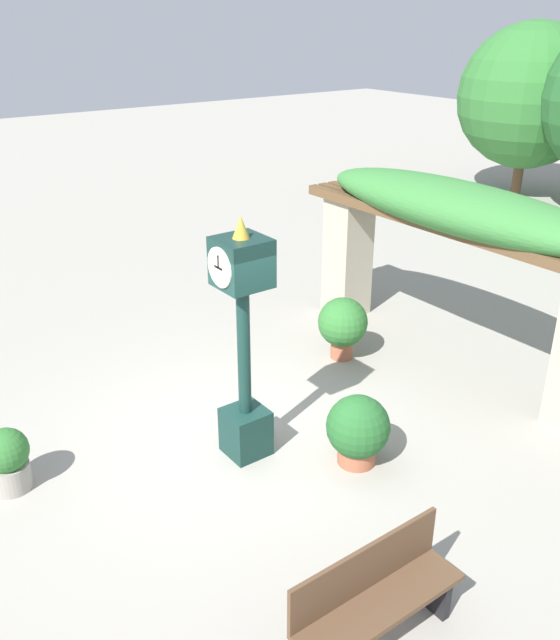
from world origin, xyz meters
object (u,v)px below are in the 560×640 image
Objects in this scene: potted_plant_near_left at (358,429)px; potted_plant_near_right at (343,324)px; park_bench at (375,598)px; pedestal_clock at (244,342)px; potted_plant_far_left at (7,459)px.

potted_plant_near_left is 0.89× the size of potted_plant_near_right.
pedestal_clock is at bearing 77.82° from park_bench.
park_bench is (2.83, -0.61, -1.03)m from pedestal_clock.
potted_plant_far_left is 4.22m from park_bench.
pedestal_clock is 3.07m from park_bench.
pedestal_clock is 1.66m from potted_plant_near_left.
park_bench is at bearing -38.06° from potted_plant_near_right.
potted_plant_near_left is at bearing 51.05° from park_bench.
potted_plant_near_right is 5.07m from park_bench.
pedestal_clock is at bearing 68.52° from potted_plant_far_left.
park_bench is (3.99, -3.13, -0.12)m from potted_plant_near_right.
potted_plant_far_left is at bearing -87.70° from potted_plant_near_right.
park_bench is at bearing 25.98° from potted_plant_far_left.
pedestal_clock is 2.92m from potted_plant_near_right.
potted_plant_near_right is 0.61× the size of park_bench.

